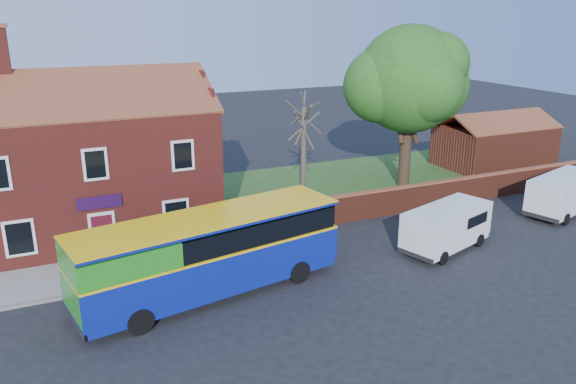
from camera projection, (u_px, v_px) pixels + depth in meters
name	position (u px, v px, depth m)	size (l,w,h in m)	color
ground	(307.00, 298.00, 22.87)	(120.00, 120.00, 0.00)	black
pavement	(110.00, 271.00, 25.13)	(18.00, 3.50, 0.12)	gray
kerb	(116.00, 288.00, 23.61)	(18.00, 0.15, 0.14)	slate
grass_strip	(392.00, 179.00, 39.22)	(26.00, 12.00, 0.04)	#426B28
shop_building	(89.00, 168.00, 29.09)	(12.30, 8.13, 10.50)	maroon
boundary_wall	(450.00, 192.00, 33.76)	(22.00, 0.38, 1.60)	maroon
outbuilding	(494.00, 145.00, 42.23)	(8.20, 5.06, 4.17)	maroon
bus	(202.00, 253.00, 22.54)	(11.43, 4.80, 3.38)	navy
van_near	(447.00, 226.00, 27.27)	(5.31, 3.38, 2.17)	white
van_far	(564.00, 193.00, 32.11)	(5.54, 3.48, 2.27)	white
large_tree	(409.00, 82.00, 35.68)	(8.59, 6.80, 10.48)	black
bare_tree	(304.00, 150.00, 33.42)	(2.40, 2.86, 6.41)	#4C4238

